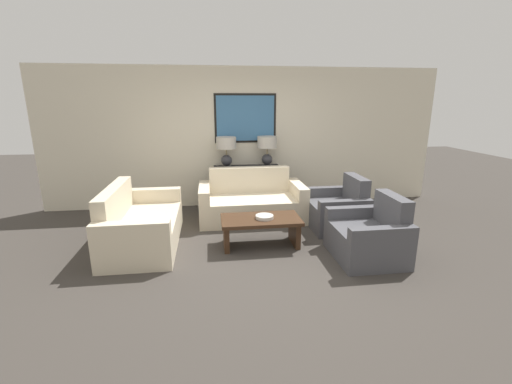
% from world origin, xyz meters
% --- Properties ---
extents(ground_plane, '(20.00, 20.00, 0.00)m').
position_xyz_m(ground_plane, '(0.00, 0.00, 0.00)').
color(ground_plane, '#3D3833').
extents(back_wall, '(7.68, 0.12, 2.65)m').
position_xyz_m(back_wall, '(0.00, 2.43, 1.33)').
color(back_wall, beige).
rests_on(back_wall, ground_plane).
extents(console_table, '(1.26, 0.40, 0.81)m').
position_xyz_m(console_table, '(0.00, 2.16, 0.40)').
color(console_table, black).
rests_on(console_table, ground_plane).
extents(table_lamp_left, '(0.37, 0.37, 0.57)m').
position_xyz_m(table_lamp_left, '(-0.39, 2.16, 1.19)').
color(table_lamp_left, '#333338').
rests_on(table_lamp_left, console_table).
extents(table_lamp_right, '(0.37, 0.37, 0.57)m').
position_xyz_m(table_lamp_right, '(0.39, 2.16, 1.19)').
color(table_lamp_right, '#333338').
rests_on(table_lamp_right, console_table).
extents(couch_by_back_wall, '(1.80, 0.93, 0.87)m').
position_xyz_m(couch_by_back_wall, '(0.00, 1.47, 0.29)').
color(couch_by_back_wall, beige).
rests_on(couch_by_back_wall, ground_plane).
extents(couch_by_side, '(0.93, 1.80, 0.87)m').
position_xyz_m(couch_by_side, '(-1.72, 0.57, 0.29)').
color(couch_by_side, beige).
rests_on(couch_by_side, ground_plane).
extents(coffee_table, '(1.13, 0.60, 0.42)m').
position_xyz_m(coffee_table, '(-0.01, 0.30, 0.30)').
color(coffee_table, '#3D2616').
rests_on(coffee_table, ground_plane).
extents(decorative_bowl, '(0.25, 0.25, 0.05)m').
position_xyz_m(decorative_bowl, '(0.04, 0.27, 0.44)').
color(decorative_bowl, beige).
rests_on(decorative_bowl, coffee_table).
extents(armchair_near_back_wall, '(0.84, 0.96, 0.85)m').
position_xyz_m(armchair_near_back_wall, '(1.35, 0.87, 0.29)').
color(armchair_near_back_wall, '#4C4C51').
rests_on(armchair_near_back_wall, ground_plane).
extents(armchair_near_camera, '(0.84, 0.96, 0.85)m').
position_xyz_m(armchair_near_camera, '(1.35, -0.27, 0.29)').
color(armchair_near_camera, '#4C4C51').
rests_on(armchair_near_camera, ground_plane).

